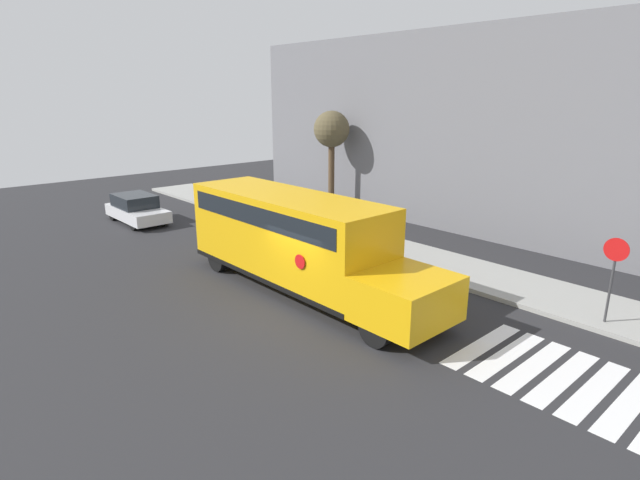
{
  "coord_description": "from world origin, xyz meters",
  "views": [
    {
      "loc": [
        10.98,
        -9.14,
        6.39
      ],
      "look_at": [
        -0.76,
        1.47,
        1.75
      ],
      "focal_mm": 28.0,
      "sensor_mm": 36.0,
      "label": 1
    }
  ],
  "objects_px": {
    "school_bus": "(296,237)",
    "tree_far_sidewalk": "(332,132)",
    "parked_car": "(137,209)",
    "stop_sign": "(613,270)"
  },
  "relations": [
    {
      "from": "school_bus",
      "to": "tree_far_sidewalk",
      "type": "relative_size",
      "value": 1.86
    },
    {
      "from": "stop_sign",
      "to": "tree_far_sidewalk",
      "type": "bearing_deg",
      "value": 165.24
    },
    {
      "from": "school_bus",
      "to": "stop_sign",
      "type": "bearing_deg",
      "value": 29.48
    },
    {
      "from": "school_bus",
      "to": "stop_sign",
      "type": "distance_m",
      "value": 9.39
    },
    {
      "from": "parked_car",
      "to": "tree_far_sidewalk",
      "type": "relative_size",
      "value": 0.75
    },
    {
      "from": "school_bus",
      "to": "tree_far_sidewalk",
      "type": "distance_m",
      "value": 11.9
    },
    {
      "from": "parked_car",
      "to": "stop_sign",
      "type": "bearing_deg",
      "value": 13.33
    },
    {
      "from": "parked_car",
      "to": "tree_far_sidewalk",
      "type": "bearing_deg",
      "value": 61.14
    },
    {
      "from": "tree_far_sidewalk",
      "to": "stop_sign",
      "type": "bearing_deg",
      "value": -14.76
    },
    {
      "from": "school_bus",
      "to": "tree_far_sidewalk",
      "type": "height_order",
      "value": "tree_far_sidewalk"
    }
  ]
}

